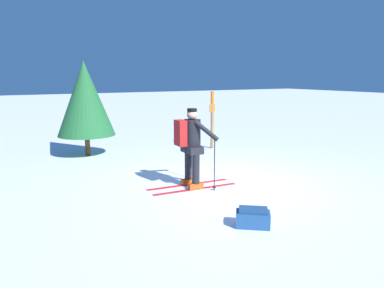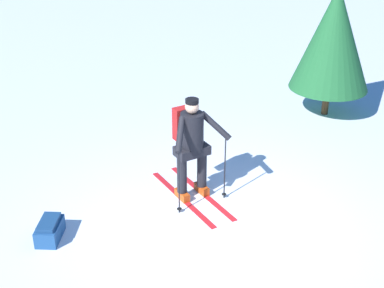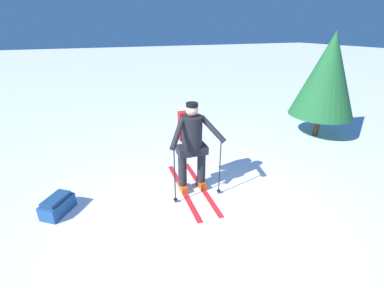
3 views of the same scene
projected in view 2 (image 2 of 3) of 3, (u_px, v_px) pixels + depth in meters
ground_plane at (215, 222)px, 7.67m from camera, size 80.00×80.00×0.00m
skier at (191, 142)px, 7.92m from camera, size 0.97×1.85×1.61m
dropped_backpack at (50, 230)px, 7.27m from camera, size 0.54×0.58×0.29m
pine_tree at (333, 38)px, 10.48m from camera, size 1.59×1.59×2.65m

